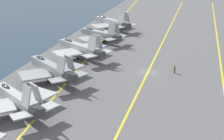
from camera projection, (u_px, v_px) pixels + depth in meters
ground_plane at (148, 74)px, 71.67m from camera, size 2000.00×2000.00×0.00m
carrier_deck at (148, 73)px, 71.60m from camera, size 220.08×54.35×0.40m
deck_stripe_foul_line at (223, 79)px, 67.89m from camera, size 198.06×2.99×0.01m
deck_stripe_centerline at (148, 72)px, 71.53m from camera, size 198.07×0.36×0.01m
deck_stripe_edge_line at (81, 66)px, 75.18m from camera, size 197.62×14.02×0.01m
parked_jet_second at (17, 98)px, 53.25m from camera, size 12.76×14.50×6.32m
parked_jet_third at (51, 68)px, 66.41m from camera, size 13.82×15.74×6.29m
parked_jet_fourth at (79, 48)px, 79.70m from camera, size 13.62×16.34×6.54m
parked_jet_fifth at (100, 34)px, 92.87m from camera, size 13.27×14.98×5.99m
parked_jet_sixth at (111, 22)px, 106.84m from camera, size 13.98×16.26×6.34m
crew_brown_vest at (175, 69)px, 70.52m from camera, size 0.46×0.43×1.74m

